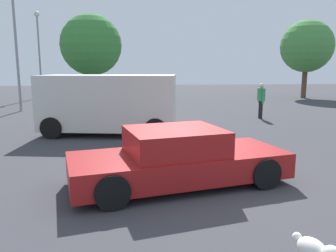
{
  "coord_description": "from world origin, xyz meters",
  "views": [
    {
      "loc": [
        -1.39,
        -6.77,
        2.45
      ],
      "look_at": [
        -0.37,
        1.91,
        0.9
      ],
      "focal_mm": 35.45,
      "sensor_mm": 36.0,
      "label": 1
    }
  ],
  "objects_px": {
    "sedan_foreground": "(178,159)",
    "light_post_mid": "(38,40)",
    "dog": "(316,251)",
    "van_white": "(109,103)",
    "light_post_far": "(14,22)",
    "pedestrian": "(261,98)"
  },
  "relations": [
    {
      "from": "sedan_foreground",
      "to": "light_post_mid",
      "type": "bearing_deg",
      "value": 98.2
    },
    {
      "from": "dog",
      "to": "light_post_mid",
      "type": "height_order",
      "value": "light_post_mid"
    },
    {
      "from": "van_white",
      "to": "light_post_mid",
      "type": "relative_size",
      "value": 0.74
    },
    {
      "from": "sedan_foreground",
      "to": "light_post_far",
      "type": "bearing_deg",
      "value": 106.62
    },
    {
      "from": "dog",
      "to": "light_post_mid",
      "type": "relative_size",
      "value": 0.1
    },
    {
      "from": "pedestrian",
      "to": "dog",
      "type": "bearing_deg",
      "value": 71.72
    },
    {
      "from": "van_white",
      "to": "pedestrian",
      "type": "bearing_deg",
      "value": 33.55
    },
    {
      "from": "dog",
      "to": "pedestrian",
      "type": "height_order",
      "value": "pedestrian"
    },
    {
      "from": "van_white",
      "to": "light_post_mid",
      "type": "bearing_deg",
      "value": 122.07
    },
    {
      "from": "van_white",
      "to": "sedan_foreground",
      "type": "bearing_deg",
      "value": -62.46
    },
    {
      "from": "van_white",
      "to": "light_post_mid",
      "type": "height_order",
      "value": "light_post_mid"
    },
    {
      "from": "van_white",
      "to": "light_post_far",
      "type": "height_order",
      "value": "light_post_far"
    },
    {
      "from": "dog",
      "to": "van_white",
      "type": "distance_m",
      "value": 9.36
    },
    {
      "from": "dog",
      "to": "van_white",
      "type": "relative_size",
      "value": 0.13
    },
    {
      "from": "sedan_foreground",
      "to": "pedestrian",
      "type": "relative_size",
      "value": 2.82
    },
    {
      "from": "dog",
      "to": "light_post_far",
      "type": "relative_size",
      "value": 0.09
    },
    {
      "from": "sedan_foreground",
      "to": "pedestrian",
      "type": "height_order",
      "value": "pedestrian"
    },
    {
      "from": "dog",
      "to": "light_post_mid",
      "type": "xyz_separation_m",
      "value": [
        -9.4,
        25.16,
        4.36
      ]
    },
    {
      "from": "dog",
      "to": "light_post_far",
      "type": "bearing_deg",
      "value": -169.95
    },
    {
      "from": "sedan_foreground",
      "to": "van_white",
      "type": "xyz_separation_m",
      "value": [
        -1.72,
        5.61,
        0.62
      ]
    },
    {
      "from": "van_white",
      "to": "light_post_far",
      "type": "distance_m",
      "value": 9.79
    },
    {
      "from": "sedan_foreground",
      "to": "dog",
      "type": "bearing_deg",
      "value": -81.61
    }
  ]
}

